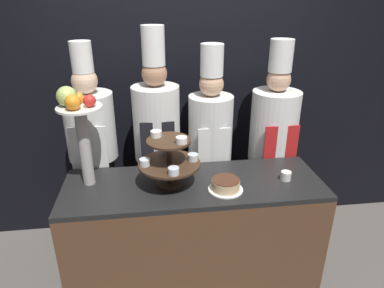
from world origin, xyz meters
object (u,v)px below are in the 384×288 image
Objects in this scene: fruit_pedestal at (78,120)px; cake_round at (226,185)px; tiered_stand at (169,159)px; cup_white at (286,176)px; chef_center_left at (157,140)px; chef_left at (93,148)px; chef_right at (272,141)px; chef_center_right at (210,144)px.

fruit_pedestal is 1.04m from cake_round.
tiered_stand is 0.83m from cup_white.
cake_round reaches higher than cup_white.
chef_center_left reaches higher than cup_white.
cake_round is at bearing -33.68° from chef_left.
chef_right is (0.97, -0.00, -0.06)m from chef_center_left.
cake_round is at bearing -90.51° from chef_center_right.
tiered_stand is 0.77m from chef_left.
tiered_stand is 0.64m from chef_center_right.
tiered_stand is 0.61× the size of fruit_pedestal.
chef_center_left is (-0.06, 0.51, -0.08)m from tiered_stand.
chef_right is at bearing -0.00° from chef_center_left.
tiered_stand is 0.23× the size of chef_right.
fruit_pedestal is at bearing -156.06° from chef_center_right.
chef_center_left is 1.06× the size of chef_right.
tiered_stand is 1.05m from chef_right.
chef_center_left reaches higher than cake_round.
chef_right reaches higher than chef_center_right.
cup_white is 0.04× the size of chef_left.
cake_round is 3.27× the size of cup_white.
chef_right reaches higher than fruit_pedestal.
chef_center_left reaches higher than chef_center_right.
fruit_pedestal reaches higher than cup_white.
fruit_pedestal is 9.50× the size of cup_white.
fruit_pedestal is 1.45m from cup_white.
cake_round is at bearing -12.68° from fruit_pedestal.
chef_left is 1.48m from chef_right.
cup_white is 1.49m from chef_left.
chef_left is at bearing 180.00° from chef_right.
cup_white is 1.03m from chef_center_left.
fruit_pedestal is 0.38× the size of chef_center_right.
chef_center_left is 0.97m from chef_right.
fruit_pedestal is at bearing -89.01° from chef_left.
cup_white is at bearing 9.93° from cake_round.
chef_right is at bearing 15.76° from fruit_pedestal.
chef_center_left is at bearing 148.08° from cup_white.
cake_round is 1.12m from chef_left.
tiered_stand is 0.22× the size of chef_center_left.
chef_left reaches higher than cup_white.
cake_round is (0.93, -0.21, -0.42)m from fruit_pedestal.
chef_right is at bearing -0.00° from chef_left.
chef_right is (0.54, 0.62, 0.02)m from cake_round.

